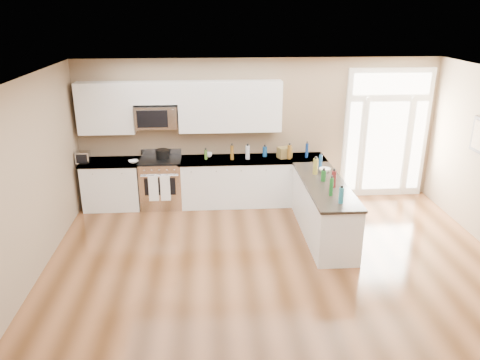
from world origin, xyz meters
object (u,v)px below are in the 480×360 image
(toaster_oven, at_px, (83,157))
(kitchen_range, at_px, (162,183))
(peninsula_cabinet, at_px, (323,211))
(stockpot, at_px, (162,154))

(toaster_oven, bearing_deg, kitchen_range, 1.80)
(peninsula_cabinet, bearing_deg, kitchen_range, 153.03)
(kitchen_range, relative_size, stockpot, 4.40)
(stockpot, bearing_deg, kitchen_range, -115.59)
(kitchen_range, distance_m, stockpot, 0.57)
(peninsula_cabinet, relative_size, kitchen_range, 2.15)
(peninsula_cabinet, xyz_separation_m, stockpot, (-2.81, 1.53, 0.61))
(peninsula_cabinet, distance_m, kitchen_range, 3.19)
(stockpot, distance_m, toaster_oven, 1.47)
(kitchen_range, height_order, toaster_oven, toaster_oven)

